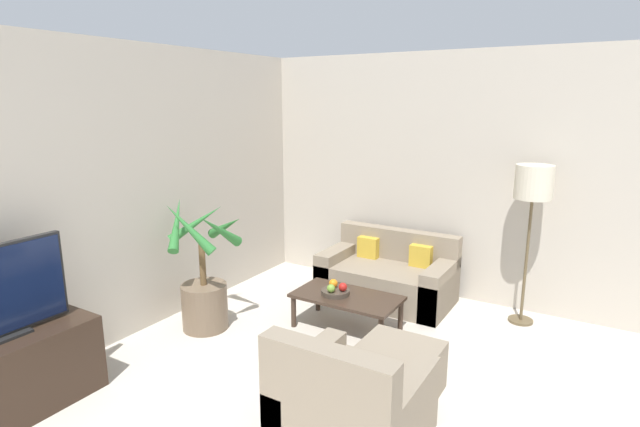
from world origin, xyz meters
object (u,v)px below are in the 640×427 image
at_px(fruit_bowl, 335,292).
at_px(sofa_loveseat, 388,277).
at_px(ottoman, 401,367).
at_px(orange_fruit, 333,283).
at_px(tv_console, 9,376).
at_px(armchair, 350,405).
at_px(coffee_table, 347,299).
at_px(floor_lamp, 534,189).
at_px(potted_palm, 204,286).
at_px(apple_red, 343,287).
at_px(apple_green, 331,288).

bearing_deg(fruit_bowl, sofa_loveseat, 81.06).
distance_m(sofa_loveseat, ottoman, 1.80).
bearing_deg(orange_fruit, tv_console, -117.21).
bearing_deg(armchair, coffee_table, 118.99).
bearing_deg(sofa_loveseat, armchair, -71.94).
xyz_separation_m(floor_lamp, coffee_table, (-1.44, -1.05, -1.06)).
bearing_deg(potted_palm, apple_red, 29.95).
xyz_separation_m(floor_lamp, apple_green, (-1.55, -1.17, -0.93)).
distance_m(coffee_table, orange_fruit, 0.20).
height_order(tv_console, sofa_loveseat, sofa_loveseat).
height_order(floor_lamp, armchair, floor_lamp).
xyz_separation_m(potted_palm, fruit_bowl, (1.09, 0.66, -0.06)).
xyz_separation_m(coffee_table, fruit_bowl, (-0.11, -0.04, 0.07)).
height_order(sofa_loveseat, coffee_table, sofa_loveseat).
height_order(fruit_bowl, armchair, armchair).
xyz_separation_m(potted_palm, floor_lamp, (2.63, 1.75, 0.93)).
xyz_separation_m(fruit_bowl, armchair, (0.91, -1.41, -0.10)).
bearing_deg(apple_red, potted_palm, -150.05).
relative_size(apple_red, armchair, 0.09).
relative_size(tv_console, ottoman, 1.97).
distance_m(sofa_loveseat, fruit_bowl, 0.95).
distance_m(tv_console, armchair, 2.41).
bearing_deg(fruit_bowl, armchair, -57.24).
bearing_deg(potted_palm, fruit_bowl, 31.29).
xyz_separation_m(tv_console, coffee_table, (1.40, 2.42, 0.01)).
relative_size(sofa_loveseat, coffee_table, 1.38).
xyz_separation_m(floor_lamp, fruit_bowl, (-1.54, -1.09, -0.99)).
height_order(potted_palm, fruit_bowl, potted_palm).
height_order(apple_green, ottoman, apple_green).
xyz_separation_m(armchair, ottoman, (0.05, 0.74, -0.08)).
relative_size(floor_lamp, apple_red, 19.23).
bearing_deg(armchair, orange_fruit, 123.37).
distance_m(floor_lamp, coffee_table, 2.07).
relative_size(floor_lamp, apple_green, 19.87).
distance_m(apple_red, ottoman, 1.14).
relative_size(tv_console, apple_green, 14.56).
xyz_separation_m(apple_red, apple_green, (-0.08, -0.09, -0.00)).
bearing_deg(tv_console, floor_lamp, 50.75).
bearing_deg(apple_green, sofa_loveseat, 81.50).
relative_size(tv_console, coffee_table, 1.14).
height_order(apple_red, ottoman, apple_red).
bearing_deg(coffee_table, tv_console, -120.02).
bearing_deg(ottoman, orange_fruit, 144.69).
distance_m(apple_red, armchair, 1.66).
relative_size(fruit_bowl, orange_fruit, 3.20).
height_order(potted_palm, sofa_loveseat, potted_palm).
bearing_deg(sofa_loveseat, fruit_bowl, -98.94).
height_order(potted_palm, apple_green, potted_palm).
relative_size(coffee_table, apple_green, 12.80).
bearing_deg(armchair, fruit_bowl, 122.76).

